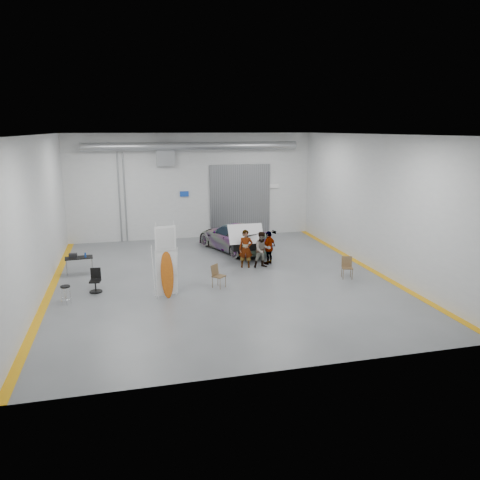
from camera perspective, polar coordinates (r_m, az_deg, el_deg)
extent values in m
plane|color=#585B5F|center=(20.00, -2.31, -4.73)|extent=(16.00, 16.00, 0.00)
cube|color=silver|center=(19.18, -23.37, 2.63)|extent=(0.02, 16.00, 6.00)
cube|color=silver|center=(21.75, 16.04, 4.37)|extent=(0.02, 16.00, 6.00)
cube|color=silver|center=(27.08, -5.80, 6.51)|extent=(14.00, 0.02, 6.00)
cube|color=silver|center=(11.72, 5.46, -2.61)|extent=(14.00, 0.02, 6.00)
cube|color=silver|center=(19.00, -2.48, 12.73)|extent=(14.00, 16.00, 0.02)
cube|color=gray|center=(27.65, 0.04, 4.84)|extent=(3.60, 0.12, 4.20)
cube|color=gray|center=(26.68, -9.10, 10.19)|extent=(1.00, 0.50, 1.20)
cylinder|color=gray|center=(26.31, -5.73, 11.34)|extent=(11.90, 0.44, 0.44)
cube|color=#1642B3|center=(26.99, -6.81, 5.61)|extent=(0.50, 0.04, 0.30)
cube|color=white|center=(28.09, 4.03, 6.59)|extent=(0.70, 0.04, 0.25)
cylinder|color=gray|center=(26.80, -13.84, 5.04)|extent=(0.08, 0.08, 5.00)
cylinder|color=gray|center=(26.81, -14.48, 5.01)|extent=(0.08, 0.08, 5.00)
cube|color=orange|center=(19.88, -22.14, -5.85)|extent=(0.30, 16.00, 0.01)
cube|color=orange|center=(22.32, 15.22, -3.25)|extent=(0.30, 16.00, 0.01)
imported|color=silver|center=(24.43, -0.71, 0.39)|extent=(3.58, 5.34, 1.44)
imported|color=#967252|center=(21.37, 0.70, -1.07)|extent=(0.72, 0.56, 1.76)
imported|color=#445F7D|center=(21.39, 2.74, -1.19)|extent=(0.86, 0.68, 1.67)
imported|color=brown|center=(21.95, 3.55, -0.93)|extent=(0.97, 0.85, 1.59)
cube|color=white|center=(17.77, -9.07, -3.95)|extent=(0.82, 0.20, 1.75)
ellipsoid|color=orange|center=(17.71, -9.05, -4.17)|extent=(0.52, 0.32, 1.85)
cube|color=white|center=(17.40, -9.23, 0.17)|extent=(0.79, 0.19, 0.93)
cylinder|color=white|center=(17.61, -10.24, -2.50)|extent=(0.02, 0.02, 2.92)
cylinder|color=white|center=(17.66, -8.03, -2.37)|extent=(0.02, 0.02, 2.92)
cube|color=brown|center=(18.77, -2.59, -4.43)|extent=(0.61, 0.61, 0.04)
cube|color=brown|center=(18.89, -2.72, -3.54)|extent=(0.39, 0.37, 0.42)
cube|color=brown|center=(20.41, 12.94, -3.31)|extent=(0.54, 0.52, 0.04)
cube|color=brown|center=(20.52, 12.73, -2.51)|extent=(0.45, 0.21, 0.42)
cylinder|color=black|center=(18.07, -20.54, -5.34)|extent=(0.34, 0.34, 0.05)
torus|color=silver|center=(18.22, -20.42, -6.71)|extent=(0.36, 0.36, 0.02)
cylinder|color=gray|center=(21.62, -20.44, -3.23)|extent=(0.03, 0.03, 0.70)
cylinder|color=gray|center=(21.51, -17.62, -3.09)|extent=(0.03, 0.03, 0.70)
cylinder|color=gray|center=(22.08, -20.30, -2.88)|extent=(0.03, 0.03, 0.70)
cylinder|color=gray|center=(21.97, -17.55, -2.74)|extent=(0.03, 0.03, 0.70)
cube|color=black|center=(21.69, -19.05, -2.05)|extent=(1.21, 0.69, 0.04)
cylinder|color=#1A429F|center=(21.54, -18.33, -1.75)|extent=(0.08, 0.08, 0.21)
cube|color=black|center=(21.74, -19.70, -1.78)|extent=(0.34, 0.21, 0.17)
cylinder|color=black|center=(19.20, -17.15, -6.01)|extent=(0.49, 0.49, 0.04)
cylinder|color=black|center=(19.13, -17.20, -5.41)|extent=(0.05, 0.05, 0.42)
cube|color=black|center=(19.07, -17.24, -4.81)|extent=(0.46, 0.46, 0.06)
cube|color=black|center=(19.18, -17.26, -3.88)|extent=(0.39, 0.11, 0.44)
cube|color=silver|center=(22.16, 0.60, 0.99)|extent=(1.67, 1.02, 0.04)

